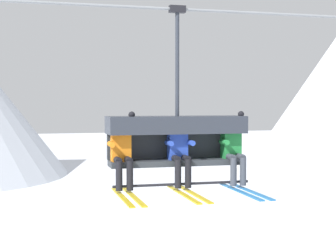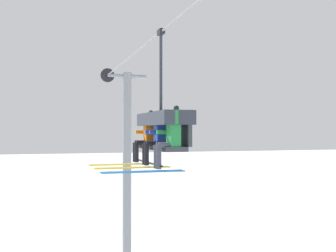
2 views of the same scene
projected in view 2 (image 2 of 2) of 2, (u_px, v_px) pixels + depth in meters
lift_tower_near at (127, 165)px, 17.10m from camera, size 0.36×1.88×8.12m
lift_cable at (153, 38)px, 10.22m from camera, size 16.03×0.05×0.05m
chairlift_chair at (164, 125)px, 9.58m from camera, size 2.41×0.74×3.05m
skier_orange at (144, 137)px, 10.45m from camera, size 0.48×1.70×1.34m
skier_blue at (155, 138)px, 9.51m from camera, size 0.46×1.70×1.23m
skier_green at (168, 138)px, 8.56m from camera, size 0.48×1.70×1.34m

